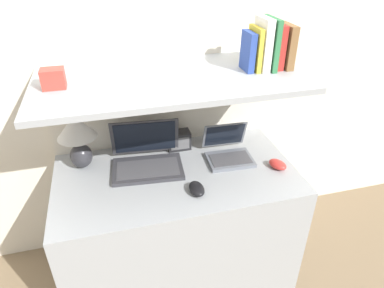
{
  "coord_description": "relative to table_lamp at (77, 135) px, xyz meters",
  "views": [
    {
      "loc": [
        -0.3,
        -1.1,
        1.82
      ],
      "look_at": [
        0.09,
        0.35,
        0.91
      ],
      "focal_mm": 32.0,
      "sensor_mm": 36.0,
      "label": 1
    }
  ],
  "objects": [
    {
      "name": "wall_back",
      "position": [
        0.48,
        0.22,
        0.26
      ],
      "size": [
        6.0,
        0.05,
        2.4
      ],
      "color": "silver",
      "rests_on": "ground_plane"
    },
    {
      "name": "desk",
      "position": [
        0.48,
        -0.2,
        -0.57
      ],
      "size": [
        1.27,
        0.69,
        0.74
      ],
      "color": "#999EA3",
      "rests_on": "ground_plane"
    },
    {
      "name": "back_riser",
      "position": [
        0.48,
        0.17,
        -0.33
      ],
      "size": [
        1.27,
        0.04,
        1.22
      ],
      "color": "silver",
      "rests_on": "ground_plane"
    },
    {
      "name": "shelf",
      "position": [
        0.48,
        -0.12,
        0.3
      ],
      "size": [
        1.27,
        0.62,
        0.03
      ],
      "color": "#999EA3",
      "rests_on": "back_riser"
    },
    {
      "name": "table_lamp",
      "position": [
        0.0,
        0.0,
        0.0
      ],
      "size": [
        0.2,
        0.2,
        0.31
      ],
      "color": "#2D2D33",
      "rests_on": "desk"
    },
    {
      "name": "laptop_large",
      "position": [
        0.34,
        -0.09,
        -0.15
      ],
      "size": [
        0.4,
        0.32,
        0.24
      ],
      "color": "#333338",
      "rests_on": "desk"
    },
    {
      "name": "laptop_small",
      "position": [
        0.8,
        -0.12,
        -0.16
      ],
      "size": [
        0.26,
        0.26,
        0.19
      ],
      "color": "slate",
      "rests_on": "desk"
    },
    {
      "name": "computer_mouse",
      "position": [
        0.54,
        -0.38,
        -0.18
      ],
      "size": [
        0.08,
        0.12,
        0.04
      ],
      "color": "black",
      "rests_on": "desk"
    },
    {
      "name": "second_mouse",
      "position": [
        1.02,
        -0.29,
        -0.18
      ],
      "size": [
        0.11,
        0.13,
        0.04
      ],
      "color": "red",
      "rests_on": "desk"
    },
    {
      "name": "router_box",
      "position": [
        0.55,
        0.05,
        -0.14
      ],
      "size": [
        0.13,
        0.09,
        0.11
      ],
      "color": "black",
      "rests_on": "desk"
    },
    {
      "name": "book_brown",
      "position": [
        1.07,
        -0.12,
        0.42
      ],
      "size": [
        0.04,
        0.15,
        0.21
      ],
      "color": "brown",
      "rests_on": "shelf"
    },
    {
      "name": "book_red",
      "position": [
        1.02,
        -0.12,
        0.42
      ],
      "size": [
        0.04,
        0.12,
        0.21
      ],
      "color": "#A82823",
      "rests_on": "shelf"
    },
    {
      "name": "book_green",
      "position": [
        0.98,
        -0.12,
        0.43
      ],
      "size": [
        0.03,
        0.17,
        0.25
      ],
      "color": "#2D7042",
      "rests_on": "shelf"
    },
    {
      "name": "book_white",
      "position": [
        0.94,
        -0.12,
        0.43
      ],
      "size": [
        0.04,
        0.15,
        0.25
      ],
      "color": "silver",
      "rests_on": "shelf"
    },
    {
      "name": "book_yellow",
      "position": [
        0.9,
        -0.12,
        0.41
      ],
      "size": [
        0.02,
        0.14,
        0.21
      ],
      "color": "gold",
      "rests_on": "shelf"
    },
    {
      "name": "book_blue",
      "position": [
        0.87,
        -0.12,
        0.4
      ],
      "size": [
        0.04,
        0.12,
        0.19
      ],
      "color": "#284293",
      "rests_on": "shelf"
    },
    {
      "name": "shelf_gadget",
      "position": [
        -0.04,
        -0.12,
        0.35
      ],
      "size": [
        0.1,
        0.08,
        0.09
      ],
      "color": "#CC3D33",
      "rests_on": "shelf"
    }
  ]
}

